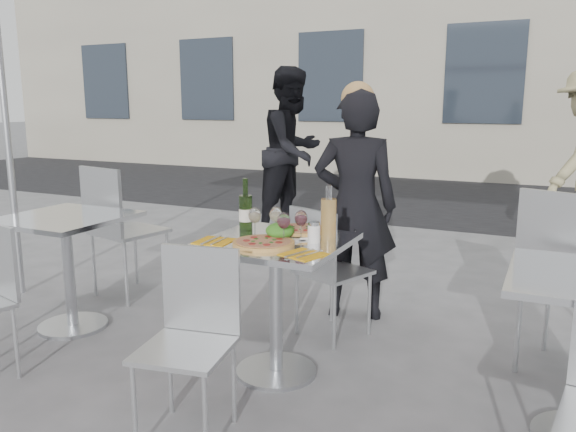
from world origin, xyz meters
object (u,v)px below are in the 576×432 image
at_px(main_table, 276,279).
at_px(wineglass_red_a, 284,222).
at_px(wineglass_white_a, 255,216).
at_px(chair_near, 193,325).
at_px(side_table_left, 67,248).
at_px(wine_bottle, 246,211).
at_px(carafe, 329,218).
at_px(woman_diner, 355,206).
at_px(napkin_right, 304,254).
at_px(wineglass_white_b, 276,216).
at_px(wineglass_red_b, 301,219).
at_px(napkin_left, 215,241).
at_px(pizza_far, 300,231).
at_px(side_chair_rfar, 569,270).
at_px(pedestrian_a, 293,151).
at_px(chair_far, 324,262).
at_px(sugar_shaker, 314,232).
at_px(salad_plate, 280,232).
at_px(side_chair_lfar, 117,221).
at_px(pizza_near, 264,243).

distance_m(main_table, wineglass_red_a, 0.33).
bearing_deg(wineglass_white_a, chair_near, -87.00).
xyz_separation_m(side_table_left, wine_bottle, (1.25, 0.12, 0.32)).
xyz_separation_m(carafe, wineglass_red_a, (-0.19, -0.14, -0.01)).
bearing_deg(woman_diner, napkin_right, 81.64).
relative_size(wineglass_white_b, wineglass_red_b, 1.00).
height_order(napkin_left, napkin_right, same).
relative_size(wineglass_white_b, napkin_right, 0.70).
height_order(pizza_far, napkin_right, pizza_far).
distance_m(main_table, chair_near, 0.63).
bearing_deg(side_chair_rfar, pedestrian_a, -23.19).
bearing_deg(side_table_left, carafe, 3.29).
bearing_deg(napkin_right, wine_bottle, 164.24).
bearing_deg(napkin_left, carafe, 22.87).
distance_m(chair_far, carafe, 0.62).
height_order(side_table_left, napkin_left, napkin_left).
bearing_deg(napkin_left, sugar_shaker, 18.79).
xyz_separation_m(salad_plate, wineglass_white_b, (-0.06, 0.06, 0.07)).
xyz_separation_m(side_table_left, wineglass_red_a, (1.56, -0.04, 0.32)).
relative_size(chair_far, chair_near, 1.02).
xyz_separation_m(pedestrian_a, salad_plate, (1.42, -3.21, -0.14)).
bearing_deg(chair_far, wineglass_white_b, 100.05).
bearing_deg(side_table_left, wineglass_white_b, 3.56).
xyz_separation_m(pedestrian_a, wineglass_white_b, (1.36, -3.15, -0.07)).
distance_m(woman_diner, napkin_right, 1.23).
bearing_deg(sugar_shaker, salad_plate, -178.54).
distance_m(side_chair_lfar, salad_plate, 1.73).
bearing_deg(pizza_far, wineglass_white_a, -139.05).
relative_size(main_table, pedestrian_a, 0.40).
relative_size(pedestrian_a, wineglass_red_b, 11.81).
distance_m(side_chair_lfar, pizza_near, 1.76).
relative_size(side_chair_rfar, wineglass_red_b, 6.49).
relative_size(wineglass_white_a, wineglass_white_b, 1.00).
distance_m(wineglass_white_a, napkin_right, 0.46).
relative_size(wine_bottle, wineglass_white_b, 1.87).
bearing_deg(wineglass_red_a, carafe, 35.49).
height_order(wineglass_white_b, napkin_right, wineglass_white_b).
xyz_separation_m(side_chair_lfar, wine_bottle, (1.36, -0.46, 0.27)).
xyz_separation_m(pedestrian_a, napkin_left, (1.14, -3.40, -0.18)).
bearing_deg(sugar_shaker, chair_far, 105.99).
distance_m(pizza_far, napkin_right, 0.44).
relative_size(side_chair_rfar, woman_diner, 0.66).
distance_m(wineglass_red_b, napkin_left, 0.46).
bearing_deg(side_chair_lfar, side_table_left, 112.50).
bearing_deg(side_chair_lfar, chair_far, -169.52).
distance_m(pizza_near, wineglass_white_b, 0.24).
bearing_deg(chair_far, side_chair_lfar, 20.94).
xyz_separation_m(pedestrian_a, wineglass_white_a, (1.27, -3.22, -0.07)).
bearing_deg(salad_plate, chair_far, 85.32).
xyz_separation_m(woman_diner, wineglass_white_b, (-0.14, -0.92, 0.09)).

